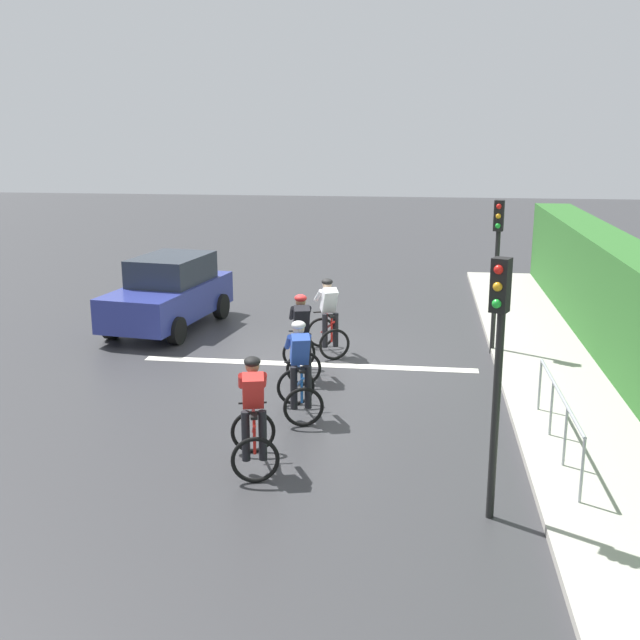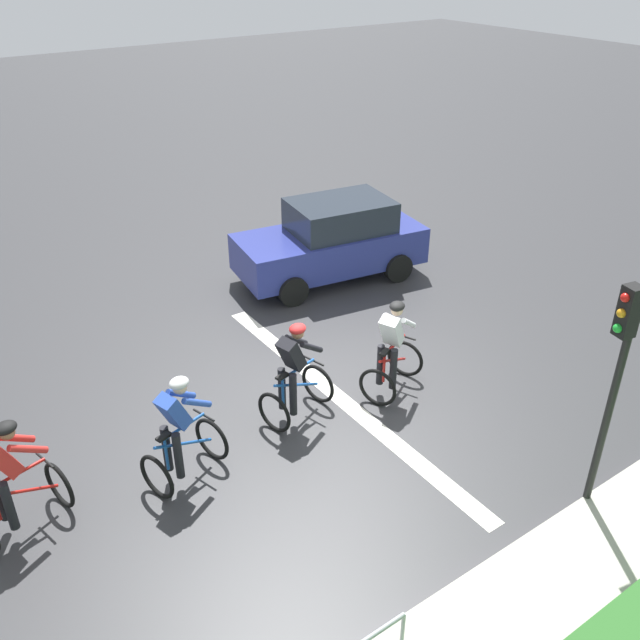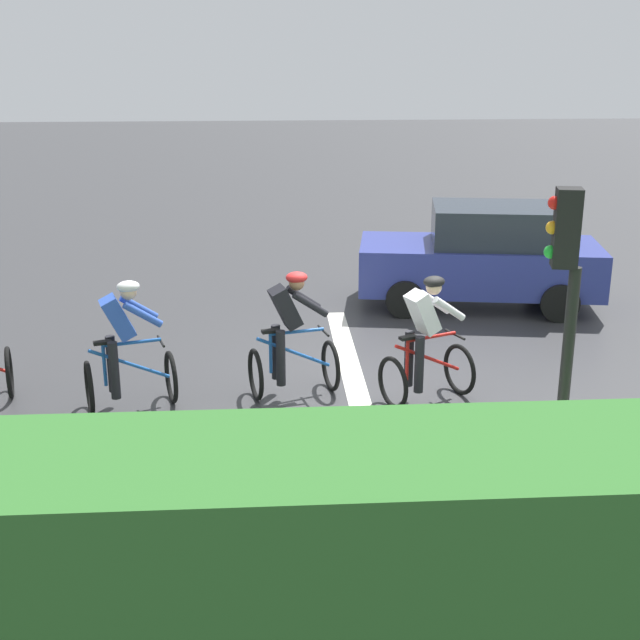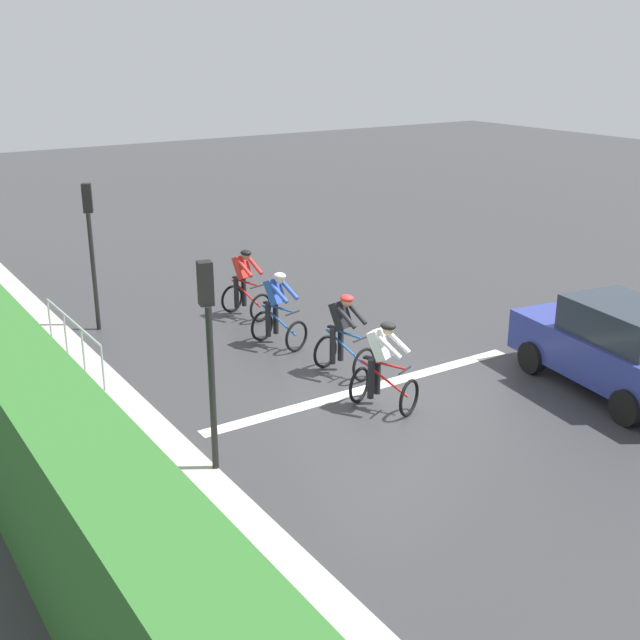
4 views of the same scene
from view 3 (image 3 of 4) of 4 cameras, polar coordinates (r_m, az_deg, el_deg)
The scene contains 7 objects.
ground_plane at distance 11.47m, azimuth 4.30°, elevation -4.78°, with size 80.00×80.00×0.00m, color #333335.
road_marking_stop_line at distance 11.43m, azimuth 2.47°, elevation -4.82°, with size 7.00×0.30×0.01m, color silver.
cyclist_second at distance 10.95m, azimuth -12.78°, elevation -1.86°, with size 0.96×1.23×1.66m.
cyclist_mid at distance 11.09m, azimuth -1.97°, elevation -1.15°, with size 0.92×1.21×1.66m.
cyclist_fourth at distance 10.96m, azimuth 7.01°, elevation -1.51°, with size 1.05×1.26×1.66m.
car_navy at distance 15.19m, azimuth 10.74°, elevation 4.16°, with size 2.35×4.31×1.76m.
traffic_light_near_crossing at distance 7.39m, azimuth 15.80°, elevation -0.18°, with size 0.24×0.31×3.34m.
Camera 3 is at (-10.46, 1.54, 4.46)m, focal length 48.32 mm.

